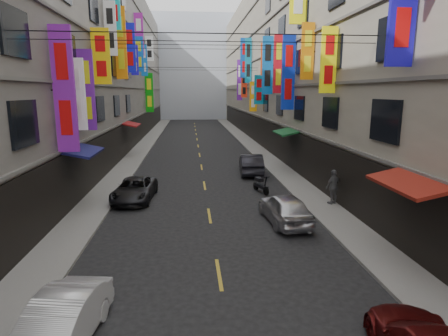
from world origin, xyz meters
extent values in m
cube|color=slate|center=(-6.00, 42.00, 0.06)|extent=(2.00, 90.00, 0.12)
cube|color=slate|center=(6.00, 42.00, 0.06)|extent=(2.00, 90.00, 0.12)
cube|color=gray|center=(-12.00, 42.00, 9.50)|extent=(10.00, 90.00, 19.00)
cube|color=black|center=(-6.95, 42.00, 1.50)|extent=(0.12, 85.50, 3.00)
cube|color=#66635E|center=(-6.94, 42.00, 3.20)|extent=(0.16, 90.00, 0.14)
cube|color=#66635E|center=(-6.94, 42.00, 6.40)|extent=(0.16, 90.00, 0.14)
cube|color=#66635E|center=(-6.94, 42.00, 9.60)|extent=(0.16, 90.00, 0.14)
cube|color=#66635E|center=(-6.94, 42.00, 12.80)|extent=(0.16, 90.00, 0.14)
cube|color=#A49C89|center=(12.00, 42.00, 9.50)|extent=(10.00, 90.00, 19.00)
cube|color=black|center=(6.95, 42.00, 1.50)|extent=(0.12, 85.50, 3.00)
cube|color=#66635E|center=(6.94, 42.00, 3.20)|extent=(0.16, 90.00, 0.14)
cube|color=#66635E|center=(6.94, 42.00, 6.40)|extent=(0.16, 90.00, 0.14)
cube|color=#66635E|center=(6.94, 42.00, 9.60)|extent=(0.16, 90.00, 0.14)
cube|color=#66635E|center=(6.94, 42.00, 12.80)|extent=(0.16, 90.00, 0.14)
cube|color=#B5BCCA|center=(0.00, 92.00, 11.00)|extent=(18.00, 8.00, 22.00)
cube|color=#6C198A|center=(-6.43, 24.18, 6.02)|extent=(0.94, 0.18, 5.56)
cylinder|color=black|center=(-6.48, 24.18, 6.02)|extent=(1.04, 0.08, 0.08)
cube|color=silver|center=(-6.47, 26.07, 5.81)|extent=(0.87, 0.18, 3.52)
cylinder|color=black|center=(-6.52, 26.07, 5.81)|extent=(0.97, 0.08, 0.08)
cube|color=#FFF50D|center=(6.48, 26.45, 7.57)|extent=(0.83, 0.18, 3.40)
cylinder|color=black|center=(6.53, 26.45, 7.57)|extent=(0.93, 0.08, 0.08)
cube|color=#571781|center=(-6.50, 28.23, 6.02)|extent=(0.81, 0.18, 4.38)
cylinder|color=black|center=(-6.55, 28.23, 6.02)|extent=(0.91, 0.08, 0.08)
cube|color=#C56E0A|center=(6.51, 30.24, 8.41)|extent=(0.79, 0.18, 3.43)
cylinder|color=black|center=(6.56, 30.24, 8.41)|extent=(0.89, 0.08, 0.08)
cube|color=gold|center=(-6.35, 31.56, 8.12)|extent=(1.11, 0.18, 3.42)
cylinder|color=black|center=(-6.40, 31.56, 8.12)|extent=(1.21, 0.08, 0.08)
cube|color=#0D259E|center=(6.42, 34.36, 7.31)|extent=(0.96, 0.18, 5.38)
cylinder|color=black|center=(6.47, 34.36, 7.31)|extent=(1.06, 0.08, 0.08)
cube|color=silver|center=(-6.49, 35.82, 10.44)|extent=(0.82, 0.18, 3.80)
cylinder|color=black|center=(-6.54, 35.82, 10.44)|extent=(0.92, 0.08, 0.08)
cube|color=#0EA5AC|center=(-6.47, 37.79, 12.82)|extent=(0.85, 0.18, 4.31)
cylinder|color=black|center=(-6.52, 37.79, 12.82)|extent=(0.95, 0.08, 0.08)
cube|color=red|center=(6.51, 37.96, 8.15)|extent=(0.79, 0.18, 4.66)
cylinder|color=black|center=(6.56, 37.96, 8.15)|extent=(0.89, 0.08, 0.08)
cube|color=orange|center=(-6.44, 39.52, 9.88)|extent=(0.92, 0.18, 5.80)
cylinder|color=black|center=(-6.49, 39.52, 9.88)|extent=(1.02, 0.08, 0.08)
cube|color=#0E5AAC|center=(6.40, 41.88, 8.32)|extent=(0.99, 0.18, 5.21)
cylinder|color=black|center=(6.45, 41.88, 8.32)|extent=(1.09, 0.08, 0.08)
cube|color=#1014C0|center=(-6.39, 44.13, 10.00)|extent=(1.02, 0.18, 4.52)
cylinder|color=black|center=(-6.44, 44.13, 10.00)|extent=(1.12, 0.08, 0.08)
cube|color=#DA4614|center=(6.57, 44.43, 9.08)|extent=(0.66, 0.18, 3.10)
cylinder|color=black|center=(6.62, 44.43, 9.08)|extent=(0.76, 0.08, 0.08)
cube|color=#0B6B87|center=(6.42, 46.15, 6.14)|extent=(0.97, 0.18, 3.01)
cylinder|color=black|center=(6.47, 46.15, 6.14)|extent=(1.07, 0.08, 0.08)
cube|color=#1C10C5|center=(-6.51, 47.85, 9.18)|extent=(0.77, 0.18, 3.03)
cylinder|color=black|center=(-6.56, 47.85, 9.18)|extent=(0.87, 0.08, 0.08)
cube|color=blue|center=(-6.38, 50.35, 10.02)|extent=(1.04, 0.18, 3.77)
cylinder|color=black|center=(-6.43, 50.35, 10.02)|extent=(1.14, 0.08, 0.08)
cube|color=orange|center=(6.48, 50.05, 5.39)|extent=(0.83, 0.18, 3.39)
cylinder|color=black|center=(6.53, 50.05, 5.39)|extent=(0.93, 0.08, 0.08)
cube|color=#921A8B|center=(-6.40, 51.55, 12.27)|extent=(0.99, 0.18, 4.59)
cylinder|color=black|center=(-6.45, 51.55, 12.27)|extent=(1.09, 0.08, 0.08)
cube|color=#0C6F92|center=(6.50, 54.26, 9.72)|extent=(0.79, 0.18, 5.40)
cylinder|color=black|center=(6.55, 54.26, 9.72)|extent=(0.89, 0.08, 0.08)
cube|color=blue|center=(-6.50, 56.44, 9.82)|extent=(0.79, 0.18, 3.83)
cylinder|color=black|center=(-6.55, 56.44, 9.82)|extent=(0.89, 0.08, 0.08)
cube|color=#0D48A3|center=(6.34, 56.34, 10.20)|extent=(1.11, 0.18, 4.97)
cylinder|color=black|center=(6.39, 56.34, 10.20)|extent=(1.21, 0.08, 0.08)
cube|color=#F83717|center=(6.50, 57.68, 6.80)|extent=(0.79, 0.18, 3.26)
cylinder|color=black|center=(6.55, 57.68, 6.80)|extent=(0.89, 0.08, 0.08)
cube|color=#0B7C0C|center=(-6.36, 59.89, 5.79)|extent=(1.07, 0.18, 5.30)
cylinder|color=black|center=(-6.41, 59.89, 5.79)|extent=(1.17, 0.08, 0.08)
cube|color=white|center=(-6.36, 62.34, 11.91)|extent=(1.08, 0.18, 3.35)
cylinder|color=black|center=(-6.41, 62.34, 11.91)|extent=(1.18, 0.08, 0.08)
cube|color=#5F1A92|center=(6.51, 62.14, 7.58)|extent=(0.79, 0.18, 5.77)
cylinder|color=black|center=(6.56, 62.14, 7.58)|extent=(0.89, 0.08, 0.08)
cube|color=maroon|center=(6.30, 18.00, 3.00)|extent=(1.39, 3.20, 0.41)
cube|color=#181855|center=(-6.30, 26.00, 3.00)|extent=(1.39, 3.20, 0.41)
cube|color=#165528|center=(6.30, 34.00, 3.00)|extent=(1.39, 3.20, 0.41)
cube|color=maroon|center=(-6.30, 42.00, 3.00)|extent=(1.39, 3.20, 0.41)
cylinder|color=black|center=(0.00, 22.00, 8.20)|extent=(14.00, 0.04, 0.04)
cylinder|color=black|center=(0.00, 36.00, 9.40)|extent=(14.00, 0.04, 0.04)
cylinder|color=black|center=(0.00, 50.00, 8.60)|extent=(14.00, 0.04, 0.04)
cube|color=gold|center=(0.00, 18.00, 0.01)|extent=(0.12, 2.20, 0.01)
cube|color=gold|center=(0.00, 24.00, 0.01)|extent=(0.12, 2.20, 0.01)
cube|color=gold|center=(0.00, 30.00, 0.01)|extent=(0.12, 2.20, 0.01)
cube|color=gold|center=(0.00, 36.00, 0.01)|extent=(0.12, 2.20, 0.01)
cube|color=gold|center=(0.00, 42.00, 0.01)|extent=(0.12, 2.20, 0.01)
cube|color=gold|center=(0.00, 48.00, 0.01)|extent=(0.12, 2.20, 0.01)
cube|color=gold|center=(0.00, 54.00, 0.01)|extent=(0.12, 2.20, 0.01)
cube|color=gold|center=(0.00, 60.00, 0.01)|extent=(0.12, 2.20, 0.01)
cube|color=gold|center=(0.00, 66.00, 0.01)|extent=(0.12, 2.20, 0.01)
cube|color=gold|center=(0.00, 72.00, 0.01)|extent=(0.12, 2.20, 0.01)
cube|color=gold|center=(0.00, 78.00, 0.01)|extent=(0.12, 2.20, 0.01)
cylinder|color=black|center=(3.50, 27.40, 0.25)|extent=(0.26, 0.51, 0.50)
cylinder|color=black|center=(3.11, 28.65, 0.25)|extent=(0.26, 0.51, 0.50)
cube|color=black|center=(3.31, 28.02, 0.40)|extent=(0.67, 1.33, 0.18)
cube|color=black|center=(3.23, 28.26, 0.75)|extent=(0.47, 0.62, 0.22)
cylinder|color=black|center=(3.47, 27.50, 0.70)|extent=(0.18, 0.36, 0.88)
cylinder|color=black|center=(3.47, 27.50, 1.05)|extent=(0.50, 0.20, 0.06)
imported|color=silver|center=(-4.00, 14.67, 0.62)|extent=(1.83, 3.93, 1.25)
imported|color=black|center=(-4.00, 27.06, 0.61)|extent=(2.31, 4.51, 1.22)
imported|color=silver|center=(3.40, 22.71, 0.70)|extent=(1.98, 4.20, 1.39)
imported|color=#222128|center=(3.56, 33.29, 0.73)|extent=(1.92, 4.57, 1.47)
imported|color=#5F5F62|center=(6.60, 25.02, 1.04)|extent=(1.24, 1.02, 1.85)
camera|label=1|loc=(-0.88, 6.56, 5.95)|focal=30.00mm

